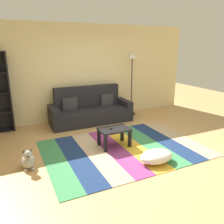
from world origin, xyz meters
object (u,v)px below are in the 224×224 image
pouf (156,156)px  standing_lamp (132,64)px  dog (28,160)px  tv_remote (110,128)px  coffee_table (114,132)px  couch (90,110)px

pouf → standing_lamp: standing_lamp is taller
dog → tv_remote: 1.75m
coffee_table → pouf: bearing=-68.3°
coffee_table → tv_remote: 0.13m
pouf → tv_remote: (-0.46, 1.04, 0.29)m
coffee_table → dog: bearing=-174.3°
dog → standing_lamp: standing_lamp is taller
dog → standing_lamp: 4.18m
couch → tv_remote: couch is taller
coffee_table → standing_lamp: 2.77m
coffee_table → pouf: 1.07m
standing_lamp → dog: bearing=-147.5°
couch → tv_remote: size_ratio=15.07×
couch → standing_lamp: standing_lamp is taller
pouf → tv_remote: tv_remote is taller
couch → pouf: (0.28, -2.75, -0.21)m
pouf → dog: bearing=159.7°
dog → pouf: bearing=-20.3°
standing_lamp → tv_remote: 2.72m
pouf → dog: size_ratio=1.65×
coffee_table → standing_lamp: size_ratio=0.34×
couch → pouf: bearing=-84.2°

